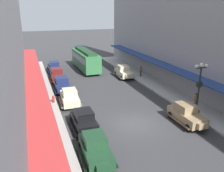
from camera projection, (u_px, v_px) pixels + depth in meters
ground_plane at (134, 124)px, 21.83m from camera, size 200.00×200.00×0.00m
sidewalk_left at (50, 137)px, 19.41m from camera, size 3.00×60.00×0.15m
sidewalk_right at (202, 112)px, 24.20m from camera, size 3.00×60.00×0.15m
parked_car_0 at (84, 119)px, 20.59m from camera, size 2.16×4.27×1.84m
parked_car_1 at (54, 67)px, 38.98m from camera, size 2.24×4.30×1.84m
parked_car_2 at (95, 148)px, 16.37m from camera, size 2.28×4.31×1.84m
parked_car_3 at (62, 84)px, 30.08m from camera, size 2.15×4.26×1.84m
parked_car_4 at (124, 72)px, 36.11m from camera, size 2.26×4.30×1.84m
parked_car_5 at (57, 75)px, 34.44m from camera, size 2.21×4.29×1.84m
parked_car_6 at (187, 114)px, 21.67m from camera, size 2.16×4.27×1.84m
parked_car_7 at (70, 97)px, 25.86m from camera, size 2.29×4.31×1.84m
streetcar at (86, 59)px, 40.23m from camera, size 2.78×9.67×3.46m
lamp_post_with_clock at (199, 87)px, 22.51m from camera, size 1.42×0.44×5.16m
fire_hydrant at (53, 99)px, 26.26m from camera, size 0.24×0.24×0.82m
pedestrian_0 at (38, 93)px, 26.89m from camera, size 0.36×0.28×1.67m
pedestrian_1 at (196, 101)px, 24.40m from camera, size 0.36×0.28×1.67m
pedestrian_2 at (141, 71)px, 36.26m from camera, size 0.36×0.24×1.64m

